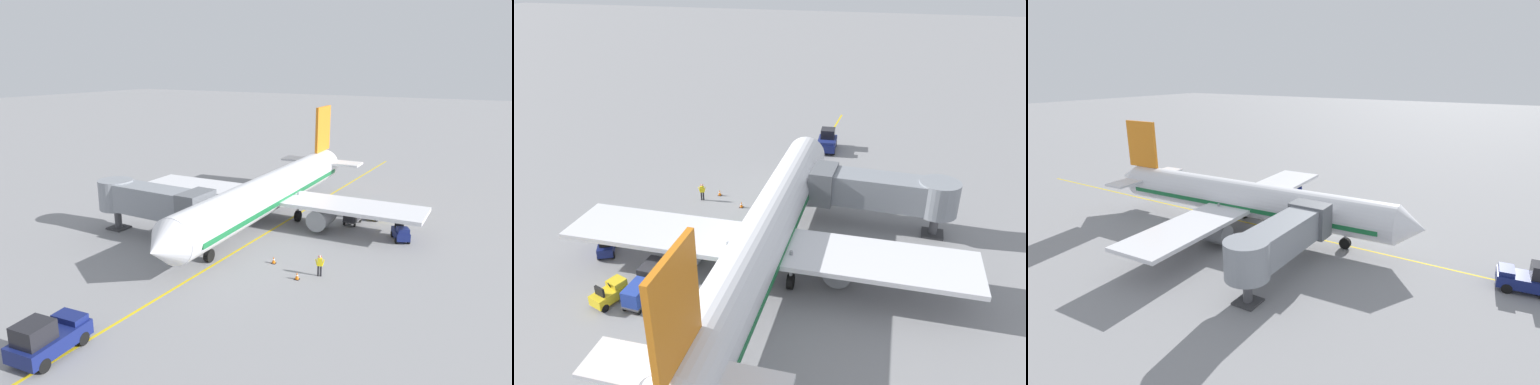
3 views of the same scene
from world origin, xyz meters
TOP-DOWN VIEW (x-y plane):
  - ground_plane at (0.00, 0.00)m, footprint 400.00×400.00m
  - gate_lead_in_line at (0.00, 0.00)m, footprint 0.24×80.00m
  - parked_airliner at (1.21, -2.12)m, footprint 30.20×37.32m
  - jet_bridge at (8.69, 7.04)m, footprint 12.27×3.50m
  - pushback_tractor at (0.67, 24.64)m, footprint 2.64×4.60m
  - baggage_tug_lead at (-7.77, -8.80)m, footprint 1.91×2.74m
  - baggage_tug_trailing at (-11.62, -3.51)m, footprint 2.21×2.77m
  - baggage_cart_front at (-6.15, -5.96)m, footprint 1.34×2.91m
  - baggage_cart_second_in_train at (-5.76, -8.60)m, footprint 1.34×2.91m
  - ground_crew_wing_walker at (-8.23, 7.37)m, footprint 0.71×0.35m
  - safety_cone_nose_left at (-7.00, 8.79)m, footprint 0.36×0.36m
  - safety_cone_nose_right at (-4.05, 6.99)m, footprint 0.36×0.36m

SIDE VIEW (x-z plane):
  - ground_plane at x=0.00m, z-range 0.00..0.00m
  - gate_lead_in_line at x=0.00m, z-range 0.00..0.01m
  - safety_cone_nose_left at x=-7.00m, z-range -0.01..0.58m
  - safety_cone_nose_right at x=-4.05m, z-range -0.01..0.58m
  - baggage_tug_lead at x=-7.77m, z-range -0.10..1.52m
  - baggage_tug_trailing at x=-11.62m, z-range -0.10..1.52m
  - baggage_cart_front at x=-6.15m, z-range 0.16..1.74m
  - baggage_cart_second_in_train at x=-5.76m, z-range 0.16..1.74m
  - ground_crew_wing_walker at x=-8.23m, z-range 0.11..1.80m
  - pushback_tractor at x=0.67m, z-range -0.10..2.30m
  - parked_airliner at x=1.21m, z-range -2.13..8.50m
  - jet_bridge at x=8.69m, z-range 0.96..5.94m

